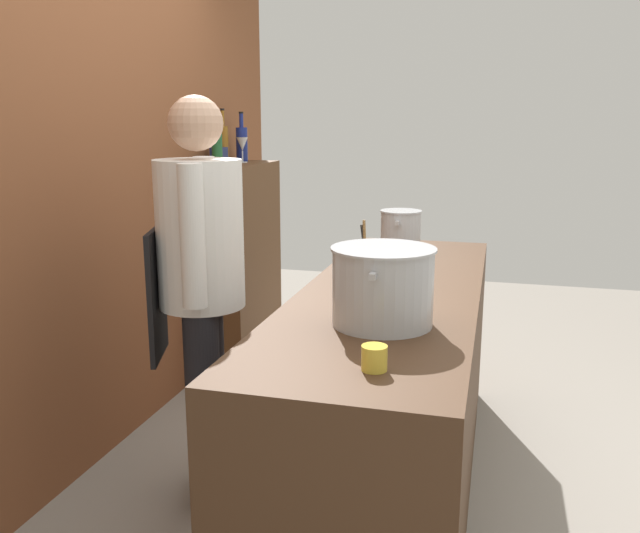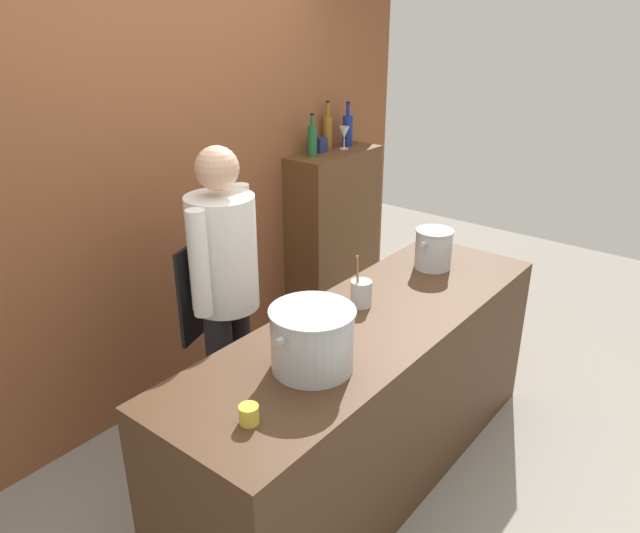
{
  "view_description": "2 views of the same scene",
  "coord_description": "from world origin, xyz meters",
  "px_view_note": "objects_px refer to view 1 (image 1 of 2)",
  "views": [
    {
      "loc": [
        -2.57,
        -0.4,
        1.57
      ],
      "look_at": [
        0.06,
        0.31,
        0.96
      ],
      "focal_mm": 37.16,
      "sensor_mm": 36.0,
      "label": 1
    },
    {
      "loc": [
        -2.1,
        -1.37,
        2.25
      ],
      "look_at": [
        0.06,
        0.34,
        1.06
      ],
      "focal_mm": 34.03,
      "sensor_mm": 36.0,
      "label": 2
    }
  ],
  "objects_px": {
    "wine_bottle_green": "(217,147)",
    "wine_bottle_cobalt": "(242,143)",
    "butter_jar": "(374,358)",
    "wine_bottle_amber": "(223,143)",
    "utensil_crock": "(368,266)",
    "spice_tin_navy": "(219,156)",
    "wine_glass_wide": "(242,145)",
    "stockpot_small": "(401,232)",
    "chef": "(200,275)",
    "stockpot_large": "(383,286)"
  },
  "relations": [
    {
      "from": "chef",
      "to": "stockpot_large",
      "type": "bearing_deg",
      "value": 54.06
    },
    {
      "from": "stockpot_small",
      "to": "chef",
      "type": "bearing_deg",
      "value": 145.93
    },
    {
      "from": "stockpot_large",
      "to": "utensil_crock",
      "type": "xyz_separation_m",
      "value": [
        0.57,
        0.16,
        -0.06
      ]
    },
    {
      "from": "chef",
      "to": "stockpot_small",
      "type": "relative_size",
      "value": 6.06
    },
    {
      "from": "wine_bottle_cobalt",
      "to": "wine_glass_wide",
      "type": "bearing_deg",
      "value": -156.88
    },
    {
      "from": "wine_bottle_amber",
      "to": "wine_bottle_cobalt",
      "type": "distance_m",
      "value": 0.17
    },
    {
      "from": "butter_jar",
      "to": "wine_bottle_amber",
      "type": "relative_size",
      "value": 0.21
    },
    {
      "from": "wine_glass_wide",
      "to": "spice_tin_navy",
      "type": "xyz_separation_m",
      "value": [
        -0.19,
        0.08,
        -0.06
      ]
    },
    {
      "from": "stockpot_large",
      "to": "wine_bottle_cobalt",
      "type": "distance_m",
      "value": 2.39
    },
    {
      "from": "stockpot_small",
      "to": "wine_bottle_green",
      "type": "distance_m",
      "value": 1.26
    },
    {
      "from": "spice_tin_navy",
      "to": "wine_glass_wide",
      "type": "bearing_deg",
      "value": -23.24
    },
    {
      "from": "chef",
      "to": "wine_bottle_amber",
      "type": "xyz_separation_m",
      "value": [
        1.58,
        0.56,
        0.46
      ]
    },
    {
      "from": "stockpot_large",
      "to": "wine_bottle_cobalt",
      "type": "height_order",
      "value": "wine_bottle_cobalt"
    },
    {
      "from": "chef",
      "to": "butter_jar",
      "type": "distance_m",
      "value": 1.05
    },
    {
      "from": "wine_glass_wide",
      "to": "wine_bottle_green",
      "type": "bearing_deg",
      "value": 174.71
    },
    {
      "from": "butter_jar",
      "to": "wine_bottle_green",
      "type": "distance_m",
      "value": 2.41
    },
    {
      "from": "wine_bottle_green",
      "to": "wine_glass_wide",
      "type": "distance_m",
      "value": 0.33
    },
    {
      "from": "chef",
      "to": "utensil_crock",
      "type": "distance_m",
      "value": 0.69
    },
    {
      "from": "wine_bottle_cobalt",
      "to": "wine_glass_wide",
      "type": "distance_m",
      "value": 0.11
    },
    {
      "from": "utensil_crock",
      "to": "wine_bottle_cobalt",
      "type": "distance_m",
      "value": 1.85
    },
    {
      "from": "utensil_crock",
      "to": "wine_bottle_amber",
      "type": "height_order",
      "value": "wine_bottle_amber"
    },
    {
      "from": "butter_jar",
      "to": "wine_bottle_amber",
      "type": "distance_m",
      "value": 2.68
    },
    {
      "from": "butter_jar",
      "to": "wine_bottle_green",
      "type": "xyz_separation_m",
      "value": [
        1.97,
        1.31,
        0.48
      ]
    },
    {
      "from": "wine_glass_wide",
      "to": "utensil_crock",
      "type": "bearing_deg",
      "value": -140.69
    },
    {
      "from": "wine_bottle_amber",
      "to": "spice_tin_navy",
      "type": "bearing_deg",
      "value": -169.33
    },
    {
      "from": "butter_jar",
      "to": "utensil_crock",
      "type": "bearing_deg",
      "value": 12.13
    },
    {
      "from": "stockpot_small",
      "to": "spice_tin_navy",
      "type": "distance_m",
      "value": 1.33
    },
    {
      "from": "stockpot_small",
      "to": "utensil_crock",
      "type": "relative_size",
      "value": 1.04
    },
    {
      "from": "wine_bottle_green",
      "to": "wine_bottle_cobalt",
      "type": "distance_m",
      "value": 0.42
    },
    {
      "from": "chef",
      "to": "wine_bottle_green",
      "type": "relative_size",
      "value": 5.76
    },
    {
      "from": "wine_bottle_amber",
      "to": "spice_tin_navy",
      "type": "distance_m",
      "value": 0.15
    },
    {
      "from": "butter_jar",
      "to": "spice_tin_navy",
      "type": "relative_size",
      "value": 0.7
    },
    {
      "from": "utensil_crock",
      "to": "wine_bottle_amber",
      "type": "xyz_separation_m",
      "value": [
        1.25,
        1.17,
        0.46
      ]
    },
    {
      "from": "wine_bottle_cobalt",
      "to": "wine_glass_wide",
      "type": "relative_size",
      "value": 2.0
    },
    {
      "from": "stockpot_small",
      "to": "stockpot_large",
      "type": "bearing_deg",
      "value": -174.46
    },
    {
      "from": "stockpot_small",
      "to": "spice_tin_navy",
      "type": "relative_size",
      "value": 2.68
    },
    {
      "from": "wine_bottle_cobalt",
      "to": "stockpot_small",
      "type": "bearing_deg",
      "value": -123.63
    },
    {
      "from": "wine_bottle_amber",
      "to": "stockpot_large",
      "type": "bearing_deg",
      "value": -143.73
    },
    {
      "from": "stockpot_large",
      "to": "utensil_crock",
      "type": "distance_m",
      "value": 0.6
    },
    {
      "from": "wine_bottle_cobalt",
      "to": "utensil_crock",
      "type": "bearing_deg",
      "value": -141.66
    },
    {
      "from": "stockpot_small",
      "to": "wine_glass_wide",
      "type": "xyz_separation_m",
      "value": [
        0.67,
        1.11,
        0.4
      ]
    },
    {
      "from": "butter_jar",
      "to": "wine_bottle_cobalt",
      "type": "xyz_separation_m",
      "value": [
        2.4,
        1.32,
        0.48
      ]
    },
    {
      "from": "stockpot_small",
      "to": "wine_bottle_amber",
      "type": "xyz_separation_m",
      "value": [
        0.61,
        1.22,
        0.41
      ]
    },
    {
      "from": "utensil_crock",
      "to": "spice_tin_navy",
      "type": "relative_size",
      "value": 2.59
    },
    {
      "from": "wine_bottle_green",
      "to": "wine_bottle_cobalt",
      "type": "relative_size",
      "value": 0.91
    },
    {
      "from": "utensil_crock",
      "to": "butter_jar",
      "type": "distance_m",
      "value": 1.01
    },
    {
      "from": "utensil_crock",
      "to": "stockpot_small",
      "type": "bearing_deg",
      "value": -4.03
    },
    {
      "from": "stockpot_small",
      "to": "wine_bottle_green",
      "type": "xyz_separation_m",
      "value": [
        0.35,
        1.14,
        0.4
      ]
    },
    {
      "from": "wine_bottle_green",
      "to": "utensil_crock",
      "type": "bearing_deg",
      "value": -131.77
    },
    {
      "from": "butter_jar",
      "to": "wine_glass_wide",
      "type": "bearing_deg",
      "value": 29.19
    }
  ]
}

